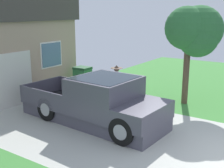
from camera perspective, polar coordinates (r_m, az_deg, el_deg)
pickup_truck at (r=9.40m, az=-2.14°, el=-3.82°), size 2.25×5.17×1.59m
person_with_hat at (r=10.76m, az=0.90°, el=-0.12°), size 0.50×0.43×1.67m
handbag at (r=10.70m, az=1.46°, el=-4.77°), size 0.31×0.18×0.41m
front_yard_tree at (r=11.53m, az=15.94°, el=9.90°), size 2.10×2.08×3.82m
wheeled_trash_bin at (r=13.40m, az=-5.77°, el=1.19°), size 0.60×0.72×1.12m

